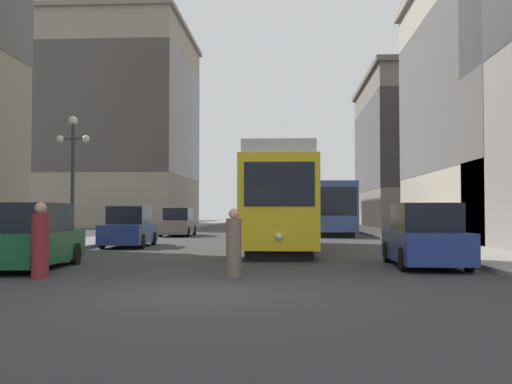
# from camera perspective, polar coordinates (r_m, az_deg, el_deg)

# --- Properties ---
(ground_plane) EXTENTS (200.00, 200.00, 0.00)m
(ground_plane) POSITION_cam_1_polar(r_m,az_deg,el_deg) (11.46, -5.04, -9.84)
(ground_plane) COLOR #38383A
(sidewalk_left) EXTENTS (2.85, 120.00, 0.15)m
(sidewalk_left) POSITION_cam_1_polar(r_m,az_deg,el_deg) (52.20, -7.81, -3.57)
(sidewalk_left) COLOR gray
(sidewalk_left) RESTS_ON ground
(sidewalk_right) EXTENTS (2.85, 120.00, 0.15)m
(sidewalk_right) POSITION_cam_1_polar(r_m,az_deg,el_deg) (51.69, 10.52, -3.57)
(sidewalk_right) COLOR gray
(sidewalk_right) RESTS_ON ground
(streetcar) EXTENTS (2.67, 12.21, 3.89)m
(streetcar) POSITION_cam_1_polar(r_m,az_deg,el_deg) (24.23, 2.44, -0.70)
(streetcar) COLOR black
(streetcar) RESTS_ON ground
(transit_bus) EXTENTS (2.87, 11.79, 3.45)m
(transit_bus) POSITION_cam_1_polar(r_m,az_deg,el_deg) (40.90, 7.06, -1.41)
(transit_bus) COLOR black
(transit_bus) RESTS_ON ground
(parked_car_left_near) EXTENTS (2.06, 4.59, 1.82)m
(parked_car_left_near) POSITION_cam_1_polar(r_m,az_deg,el_deg) (27.06, -12.23, -3.45)
(parked_car_left_near) COLOR black
(parked_car_left_near) RESTS_ON ground
(parked_car_left_mid) EXTENTS (1.99, 5.03, 1.82)m
(parked_car_left_mid) POSITION_cam_1_polar(r_m,az_deg,el_deg) (38.57, -7.58, -3.01)
(parked_car_left_mid) COLOR black
(parked_car_left_mid) RESTS_ON ground
(parked_car_right_far) EXTENTS (1.94, 4.43, 1.82)m
(parked_car_right_far) POSITION_cam_1_polar(r_m,az_deg,el_deg) (17.52, 16.12, -4.26)
(parked_car_right_far) COLOR black
(parked_car_right_far) RESTS_ON ground
(parked_car_left_far) EXTENTS (2.04, 4.48, 1.82)m
(parked_car_left_far) POSITION_cam_1_polar(r_m,az_deg,el_deg) (17.39, -21.21, -4.23)
(parked_car_left_far) COLOR black
(parked_car_left_far) RESTS_ON ground
(pedestrian_crossing_near) EXTENTS (0.37, 0.37, 1.66)m
(pedestrian_crossing_near) POSITION_cam_1_polar(r_m,az_deg,el_deg) (14.14, -2.18, -5.21)
(pedestrian_crossing_near) COLOR #6B5B4C
(pedestrian_crossing_near) RESTS_ON ground
(pedestrian_crossing_far) EXTENTS (0.40, 0.40, 1.81)m
(pedestrian_crossing_far) POSITION_cam_1_polar(r_m,az_deg,el_deg) (14.86, -20.29, -4.66)
(pedestrian_crossing_far) COLOR maroon
(pedestrian_crossing_far) RESTS_ON ground
(lamp_post_left_near) EXTENTS (1.41, 0.36, 5.46)m
(lamp_post_left_near) POSITION_cam_1_polar(r_m,az_deg,el_deg) (25.83, -17.42, 2.95)
(lamp_post_left_near) COLOR #333338
(lamp_post_left_near) RESTS_ON sidewalk_left
(building_left_corner) EXTENTS (16.35, 19.71, 22.04)m
(building_left_corner) POSITION_cam_1_polar(r_m,az_deg,el_deg) (67.94, -13.41, 6.37)
(building_left_corner) COLOR gray
(building_left_corner) RESTS_ON ground
(building_right_midblock) EXTENTS (13.32, 19.61, 15.30)m
(building_right_midblock) POSITION_cam_1_polar(r_m,az_deg,el_deg) (62.82, 16.41, 3.86)
(building_right_midblock) COLOR slate
(building_right_midblock) RESTS_ON ground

